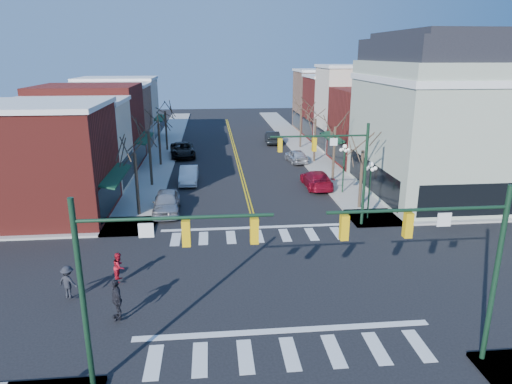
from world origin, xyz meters
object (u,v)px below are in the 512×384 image
object	(u,v)px
pedestrian_red_b	(119,267)
pedestrian_dark_a	(116,299)
victorian_corner	(446,116)
lamppost_corner	(370,181)
car_left_far	(183,150)
car_left_mid	(189,175)
car_right_near	(317,179)
car_right_mid	(296,156)
car_right_far	(272,137)
car_left_near	(167,202)
pedestrian_dark_b	(68,282)
lamppost_midblock	(344,160)

from	to	relation	value
pedestrian_red_b	pedestrian_dark_a	world-z (taller)	pedestrian_dark_a
victorian_corner	lamppost_corner	distance (m)	10.89
car_left_far	car_left_mid	bearing A→B (deg)	-90.04
car_left_far	car_right_near	distance (m)	19.03
car_right_mid	car_right_far	distance (m)	11.45
car_left_near	pedestrian_red_b	xyz separation A→B (m)	(-1.48, -10.93, 0.09)
pedestrian_red_b	pedestrian_dark_b	size ratio (longest dim) A/B	0.93
car_left_mid	pedestrian_red_b	world-z (taller)	pedestrian_red_b
lamppost_corner	lamppost_midblock	xyz separation A→B (m)	(0.00, 6.50, 0.00)
car_left_mid	pedestrian_red_b	bearing A→B (deg)	-97.85
victorian_corner	car_left_near	world-z (taller)	victorian_corner
pedestrian_dark_a	car_left_mid	bearing A→B (deg)	148.43
victorian_corner	lamppost_midblock	xyz separation A→B (m)	(-8.30, 0.50, -3.70)
lamppost_midblock	pedestrian_dark_b	distance (m)	24.32
lamppost_midblock	car_right_near	distance (m)	3.53
car_left_far	pedestrian_dark_b	size ratio (longest dim) A/B	3.53
car_left_mid	car_left_far	size ratio (longest dim) A/B	0.79
pedestrian_dark_a	pedestrian_dark_b	xyz separation A→B (m)	(-2.69, 2.10, -0.13)
car_left_near	pedestrian_dark_a	world-z (taller)	pedestrian_dark_a
car_right_mid	pedestrian_dark_a	world-z (taller)	pedestrian_dark_a
lamppost_midblock	car_right_mid	world-z (taller)	lamppost_midblock
car_left_near	pedestrian_red_b	bearing A→B (deg)	-99.63
car_right_far	pedestrian_dark_b	size ratio (longest dim) A/B	2.98
victorian_corner	car_right_near	bearing A→B (deg)	165.56
lamppost_midblock	pedestrian_dark_a	world-z (taller)	lamppost_midblock
car_left_near	car_right_near	bearing A→B (deg)	21.74
car_left_mid	pedestrian_dark_b	distance (m)	21.31
pedestrian_red_b	car_left_far	bearing A→B (deg)	2.90
car_right_near	car_right_mid	distance (m)	10.01
car_right_far	pedestrian_dark_b	xyz separation A→B (m)	(-15.26, -39.51, 0.16)
lamppost_corner	car_left_far	size ratio (longest dim) A/B	0.74
lamppost_midblock	pedestrian_dark_b	xyz separation A→B (m)	(-18.20, -16.01, -1.98)
car_right_near	pedestrian_dark_b	bearing A→B (deg)	47.24
car_left_mid	car_right_near	xyz separation A→B (m)	(11.49, -2.62, 0.01)
lamppost_midblock	pedestrian_dark_a	xyz separation A→B (m)	(-15.51, -18.11, -1.85)
lamppost_midblock	car_right_near	world-z (taller)	lamppost_midblock
car_left_far	pedestrian_dark_b	distance (m)	32.51
victorian_corner	pedestrian_dark_a	size ratio (longest dim) A/B	7.42
car_left_far	car_right_near	bearing A→B (deg)	-54.12
car_left_mid	car_right_near	distance (m)	11.79
car_left_near	car_right_mid	bearing A→B (deg)	48.74
victorian_corner	car_left_far	xyz separation A→B (m)	(-22.79, 16.78, -5.84)
lamppost_corner	car_left_mid	world-z (taller)	lamppost_corner
car_left_near	car_right_mid	size ratio (longest dim) A/B	1.13
lamppost_corner	car_left_far	xyz separation A→B (m)	(-14.49, 22.78, -2.15)
victorian_corner	car_left_far	world-z (taller)	victorian_corner
car_left_near	car_right_near	world-z (taller)	car_left_near
car_left_mid	pedestrian_dark_b	size ratio (longest dim) A/B	2.80
car_right_far	pedestrian_red_b	bearing A→B (deg)	72.99
lamppost_corner	car_right_far	size ratio (longest dim) A/B	0.87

